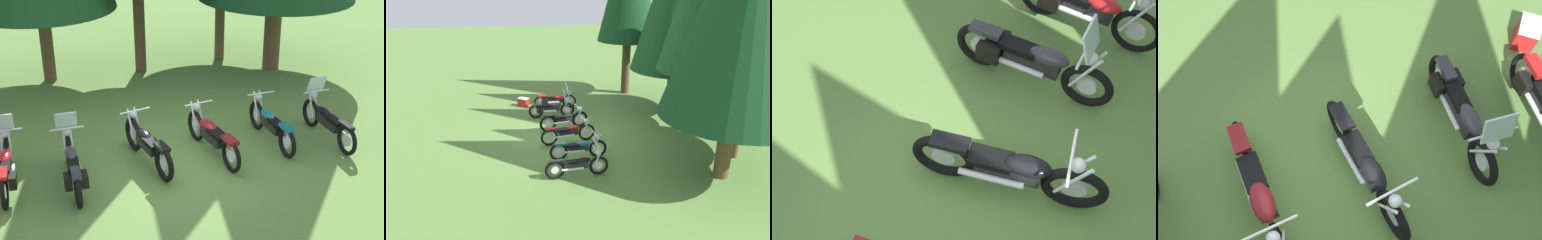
{
  "view_description": "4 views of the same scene",
  "coord_description": "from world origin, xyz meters",
  "views": [
    {
      "loc": [
        -2.73,
        -10.21,
        6.13
      ],
      "look_at": [
        0.33,
        0.1,
        0.94
      ],
      "focal_mm": 51.91,
      "sensor_mm": 36.0,
      "label": 1
    },
    {
      "loc": [
        14.55,
        -1.62,
        6.4
      ],
      "look_at": [
        0.52,
        0.58,
        0.87
      ],
      "focal_mm": 34.05,
      "sensor_mm": 36.0,
      "label": 2
    },
    {
      "loc": [
        1.95,
        0.97,
        5.41
      ],
      "look_at": [
        -0.74,
        -0.48,
        0.92
      ],
      "focal_mm": 46.14,
      "sensor_mm": 36.0,
      "label": 3
    },
    {
      "loc": [
        0.01,
        1.83,
        5.08
      ],
      "look_at": [
        -0.58,
        -0.39,
        0.88
      ],
      "focal_mm": 33.03,
      "sensor_mm": 36.0,
      "label": 4
    }
  ],
  "objects": [
    {
      "name": "motorcycle_3",
      "position": [
        0.81,
        0.15,
        0.48
      ],
      "size": [
        0.76,
        2.33,
        1.01
      ],
      "rotation": [
        0.0,
        0.0,
        1.75
      ],
      "color": "black",
      "rests_on": "ground_plane"
    },
    {
      "name": "motorcycle_1",
      "position": [
        -2.29,
        -0.32,
        0.47
      ],
      "size": [
        0.7,
        2.26,
        1.36
      ],
      "rotation": [
        0.0,
        0.0,
        1.59
      ],
      "color": "black",
      "rests_on": "ground_plane"
    },
    {
      "name": "motorcycle_2",
      "position": [
        -0.66,
        0.15,
        0.47
      ],
      "size": [
        0.8,
        2.28,
        1.04
      ],
      "rotation": [
        0.0,
        0.0,
        1.79
      ],
      "color": "black",
      "rests_on": "ground_plane"
    },
    {
      "name": "picnic_cooler",
      "position": [
        -4.22,
        -1.64,
        0.22
      ],
      "size": [
        0.62,
        0.66,
        0.44
      ],
      "color": "red",
      "rests_on": "ground_plane"
    },
    {
      "name": "ground_plane",
      "position": [
        0.0,
        0.0,
        0.0
      ],
      "size": [
        80.0,
        80.0,
        0.0
      ],
      "primitive_type": "plane",
      "color": "#547A38"
    }
  ]
}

